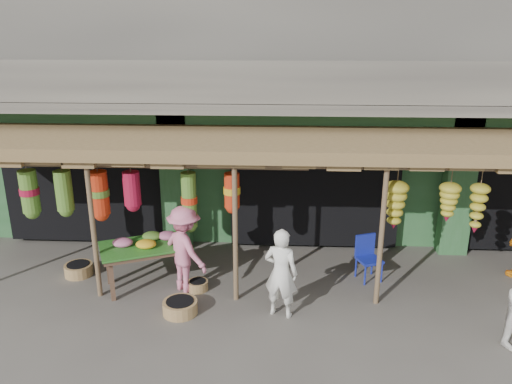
{
  "coord_description": "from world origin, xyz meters",
  "views": [
    {
      "loc": [
        -0.72,
        -8.13,
        4.64
      ],
      "look_at": [
        -1.2,
        1.0,
        1.65
      ],
      "focal_mm": 35.0,
      "sensor_mm": 36.0,
      "label": 1
    }
  ],
  "objects_px": {
    "flower_table": "(146,246)",
    "blue_chair": "(367,255)",
    "person_front": "(281,273)",
    "person_shopper": "(185,249)"
  },
  "relations": [
    {
      "from": "flower_table",
      "to": "blue_chair",
      "type": "relative_size",
      "value": 2.14
    },
    {
      "from": "blue_chair",
      "to": "person_front",
      "type": "bearing_deg",
      "value": -160.56
    },
    {
      "from": "blue_chair",
      "to": "person_front",
      "type": "xyz_separation_m",
      "value": [
        -1.67,
        -1.42,
        0.3
      ]
    },
    {
      "from": "person_front",
      "to": "person_shopper",
      "type": "bearing_deg",
      "value": -6.24
    },
    {
      "from": "person_front",
      "to": "person_shopper",
      "type": "distance_m",
      "value": 1.91
    },
    {
      "from": "flower_table",
      "to": "person_shopper",
      "type": "height_order",
      "value": "person_shopper"
    },
    {
      "from": "person_front",
      "to": "person_shopper",
      "type": "relative_size",
      "value": 0.95
    },
    {
      "from": "person_front",
      "to": "person_shopper",
      "type": "height_order",
      "value": "person_shopper"
    },
    {
      "from": "person_shopper",
      "to": "blue_chair",
      "type": "bearing_deg",
      "value": -126.82
    },
    {
      "from": "blue_chair",
      "to": "person_shopper",
      "type": "height_order",
      "value": "person_shopper"
    }
  ]
}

